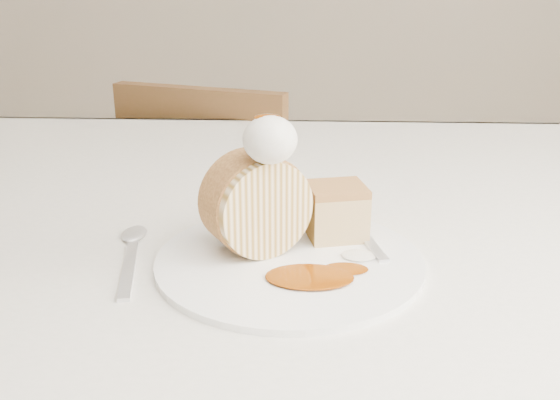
{
  "coord_description": "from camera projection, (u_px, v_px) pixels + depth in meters",
  "views": [
    {
      "loc": [
        -0.01,
        -0.56,
        1.03
      ],
      "look_at": [
        -0.04,
        0.02,
        0.82
      ],
      "focal_mm": 40.0,
      "sensor_mm": 36.0,
      "label": 1
    }
  ],
  "objects": [
    {
      "name": "roulade_slice",
      "position": [
        257.0,
        204.0,
        0.64
      ],
      "size": [
        0.12,
        0.1,
        0.1
      ],
      "primitive_type": "cylinder",
      "rotation": [
        1.57,
        0.0,
        0.57
      ],
      "color": "beige",
      "rests_on": "plate"
    },
    {
      "name": "chair_far",
      "position": [
        223.0,
        227.0,
        1.47
      ],
      "size": [
        0.47,
        0.47,
        0.8
      ],
      "rotation": [
        0.0,
        0.0,
        2.84
      ],
      "color": "brown",
      "rests_on": "ground"
    },
    {
      "name": "caramel_drizzle",
      "position": [
        267.0,
        111.0,
        0.59
      ],
      "size": [
        0.03,
        0.02,
        0.01
      ],
      "primitive_type": "ellipsoid",
      "color": "#773204",
      "rests_on": "whipped_cream"
    },
    {
      "name": "plate",
      "position": [
        289.0,
        260.0,
        0.64
      ],
      "size": [
        0.33,
        0.33,
        0.01
      ],
      "primitive_type": "cylinder",
      "rotation": [
        0.0,
        0.0,
        0.23
      ],
      "color": "white",
      "rests_on": "table"
    },
    {
      "name": "spoon",
      "position": [
        129.0,
        269.0,
        0.62
      ],
      "size": [
        0.05,
        0.16,
        0.0
      ],
      "primitive_type": "cube",
      "rotation": [
        0.0,
        0.0,
        0.2
      ],
      "color": "silver",
      "rests_on": "table"
    },
    {
      "name": "table",
      "position": [
        316.0,
        262.0,
        0.84
      ],
      "size": [
        1.4,
        0.9,
        0.75
      ],
      "color": "silver",
      "rests_on": "ground"
    },
    {
      "name": "fork",
      "position": [
        366.0,
        238.0,
        0.68
      ],
      "size": [
        0.06,
        0.16,
        0.0
      ],
      "primitive_type": "cube",
      "rotation": [
        0.0,
        0.0,
        0.25
      ],
      "color": "silver",
      "rests_on": "plate"
    },
    {
      "name": "whipped_cream",
      "position": [
        270.0,
        140.0,
        0.59
      ],
      "size": [
        0.05,
        0.05,
        0.05
      ],
      "primitive_type": "ellipsoid",
      "color": "white",
      "rests_on": "roulade_slice"
    },
    {
      "name": "cake_chunk",
      "position": [
        336.0,
        214.0,
        0.68
      ],
      "size": [
        0.07,
        0.07,
        0.05
      ],
      "primitive_type": "cube",
      "rotation": [
        0.0,
        0.0,
        0.23
      ],
      "color": "#B88245",
      "rests_on": "plate"
    },
    {
      "name": "caramel_pool",
      "position": [
        309.0,
        277.0,
        0.59
      ],
      "size": [
        0.1,
        0.07,
        0.0
      ],
      "primitive_type": null,
      "rotation": [
        0.0,
        0.0,
        0.23
      ],
      "color": "#773204",
      "rests_on": "plate"
    }
  ]
}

